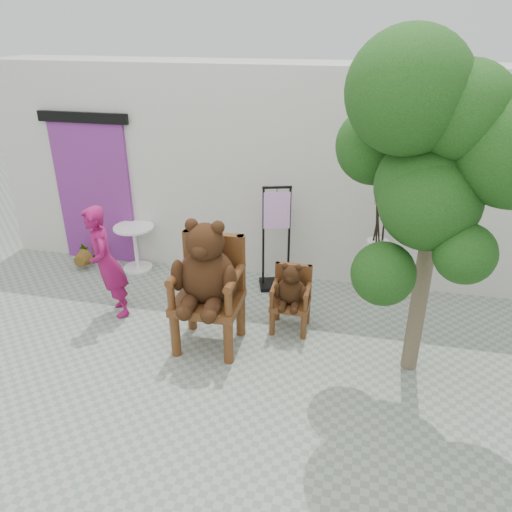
# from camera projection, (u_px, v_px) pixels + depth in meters

# --- Properties ---
(ground_plane) EXTENTS (60.00, 60.00, 0.00)m
(ground_plane) POSITION_uv_depth(u_px,v_px,m) (246.00, 388.00, 5.27)
(ground_plane) COLOR gray
(ground_plane) RESTS_ON ground
(back_wall) EXTENTS (9.00, 1.00, 3.00)m
(back_wall) POSITION_uv_depth(u_px,v_px,m) (294.00, 171.00, 7.35)
(back_wall) COLOR silver
(back_wall) RESTS_ON ground
(doorway) EXTENTS (1.40, 0.11, 2.33)m
(doorway) POSITION_uv_depth(u_px,v_px,m) (94.00, 189.00, 7.62)
(doorway) COLOR #782A7E
(doorway) RESTS_ON ground
(chair_big) EXTENTS (0.75, 0.84, 1.59)m
(chair_big) POSITION_uv_depth(u_px,v_px,m) (207.00, 276.00, 5.62)
(chair_big) COLOR #4B2710
(chair_big) RESTS_ON ground
(chair_small) EXTENTS (0.47, 0.49, 0.91)m
(chair_small) POSITION_uv_depth(u_px,v_px,m) (291.00, 291.00, 6.07)
(chair_small) COLOR #4B2710
(chair_small) RESTS_ON ground
(person) EXTENTS (0.60, 0.65, 1.50)m
(person) POSITION_uv_depth(u_px,v_px,m) (106.00, 263.00, 6.28)
(person) COLOR #8D114F
(person) RESTS_ON ground
(cafe_table) EXTENTS (0.60, 0.60, 0.70)m
(cafe_table) POSITION_uv_depth(u_px,v_px,m) (135.00, 243.00, 7.60)
(cafe_table) COLOR white
(cafe_table) RESTS_ON ground
(display_stand) EXTENTS (0.53, 0.46, 1.51)m
(display_stand) POSITION_uv_depth(u_px,v_px,m) (276.00, 250.00, 7.02)
(display_stand) COLOR black
(display_stand) RESTS_ON ground
(stool_bucket) EXTENTS (0.32, 0.32, 1.45)m
(stool_bucket) POSITION_uv_depth(u_px,v_px,m) (377.00, 252.00, 6.81)
(stool_bucket) COLOR white
(stool_bucket) RESTS_ON ground
(tree) EXTENTS (2.00, 1.66, 3.52)m
(tree) POSITION_uv_depth(u_px,v_px,m) (438.00, 149.00, 4.30)
(tree) COLOR brown
(tree) RESTS_ON ground
(potted_plant) EXTENTS (0.41, 0.36, 0.44)m
(potted_plant) POSITION_uv_depth(u_px,v_px,m) (87.00, 254.00, 7.75)
(potted_plant) COLOR black
(potted_plant) RESTS_ON ground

